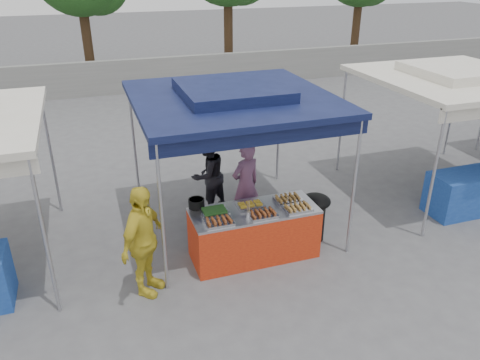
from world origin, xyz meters
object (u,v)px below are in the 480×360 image
object	(u,v)px
helper_man	(208,175)
customer_person	(143,242)
wok_burner	(315,213)
vendor_table	(254,233)
vendor_woman	(246,185)
cooking_pot	(196,203)

from	to	relation	value
helper_man	customer_person	bearing A→B (deg)	26.49
wok_burner	vendor_table	bearing A→B (deg)	178.60
wok_burner	customer_person	world-z (taller)	customer_person
wok_burner	customer_person	distance (m)	3.00
vendor_woman	vendor_table	bearing A→B (deg)	59.79
vendor_table	helper_man	distance (m)	1.73
vendor_table	cooking_pot	distance (m)	1.04
vendor_table	helper_man	bearing A→B (deg)	100.12
vendor_woman	customer_person	xyz separation A→B (m)	(-1.98, -1.35, 0.05)
helper_man	vendor_table	bearing A→B (deg)	72.62
vendor_table	customer_person	bearing A→B (deg)	-168.45
vendor_table	helper_man	world-z (taller)	helper_man
vendor_table	customer_person	size ratio (longest dim) A/B	1.19
wok_burner	cooking_pot	bearing A→B (deg)	165.22
cooking_pot	customer_person	bearing A→B (deg)	-142.49
helper_man	customer_person	distance (m)	2.52
vendor_table	customer_person	world-z (taller)	customer_person
vendor_table	wok_burner	size ratio (longest dim) A/B	2.36
vendor_woman	customer_person	world-z (taller)	customer_person
cooking_pot	wok_burner	distance (m)	2.05
wok_burner	vendor_woman	bearing A→B (deg)	129.87
wok_burner	vendor_woman	world-z (taller)	vendor_woman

